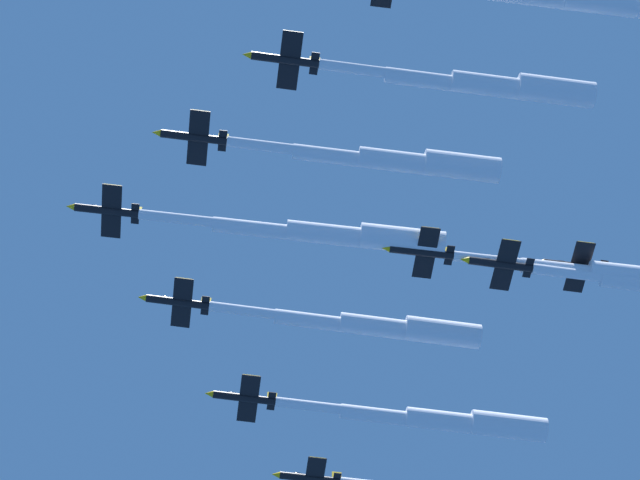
% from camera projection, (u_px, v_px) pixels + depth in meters
% --- Properties ---
extents(jet_lead, '(49.31, 23.64, 4.22)m').
position_uv_depth(jet_lead, '(327.00, 233.00, 179.62)').
color(jet_lead, black).
extents(jet_port_inner, '(44.55, 21.35, 4.32)m').
position_uv_depth(jet_port_inner, '(393.00, 160.00, 175.17)').
color(jet_port_inner, black).
extents(jet_starboard_inner, '(46.14, 21.50, 4.27)m').
position_uv_depth(jet_starboard_inner, '(375.00, 326.00, 183.77)').
color(jet_starboard_inner, black).
extents(jet_port_mid, '(44.16, 21.01, 4.31)m').
position_uv_depth(jet_port_mid, '(486.00, 84.00, 171.04)').
color(jet_port_mid, black).
extents(jet_starboard_mid, '(46.29, 21.81, 4.24)m').
position_uv_depth(jet_starboard_mid, '(441.00, 420.00, 185.16)').
color(jet_starboard_mid, black).
extents(jet_port_outer, '(47.89, 22.75, 4.36)m').
position_uv_depth(jet_port_outer, '(604.00, 3.00, 168.77)').
color(jet_port_outer, black).
extents(jet_trail_port, '(46.78, 22.50, 4.32)m').
position_uv_depth(jet_trail_port, '(626.00, 274.00, 179.91)').
color(jet_trail_port, black).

